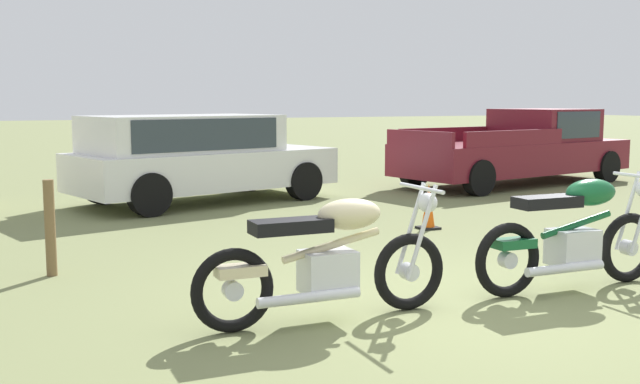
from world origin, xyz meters
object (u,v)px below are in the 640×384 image
object	(u,v)px
motorcycle_green	(574,235)
fence_post_wooden	(50,228)
pickup_truck_burgundy	(523,146)
motorcycle_cream	(329,259)
car_white	(194,152)
traffic_cone	(428,208)

from	to	relation	value
motorcycle_green	fence_post_wooden	world-z (taller)	motorcycle_green
motorcycle_green	pickup_truck_burgundy	size ratio (longest dim) A/B	0.37
motorcycle_cream	motorcycle_green	xyz separation A→B (m)	(2.37, -0.06, 0.01)
motorcycle_cream	car_white	xyz separation A→B (m)	(0.82, 6.79, 0.36)
motorcycle_green	traffic_cone	size ratio (longest dim) A/B	3.34
car_white	traffic_cone	xyz separation A→B (m)	(2.11, -3.68, -0.56)
motorcycle_cream	motorcycle_green	bearing A→B (deg)	-0.14
motorcycle_cream	pickup_truck_burgundy	bearing A→B (deg)	43.25
pickup_truck_burgundy	traffic_cone	distance (m)	5.94
motorcycle_cream	car_white	world-z (taller)	car_white
traffic_cone	motorcycle_green	bearing A→B (deg)	-99.83
motorcycle_cream	motorcycle_green	world-z (taller)	same
motorcycle_cream	car_white	bearing A→B (deg)	84.46
motorcycle_cream	fence_post_wooden	world-z (taller)	motorcycle_cream
fence_post_wooden	traffic_cone	distance (m)	4.76
car_white	traffic_cone	size ratio (longest dim) A/B	7.59
motorcycle_green	car_white	size ratio (longest dim) A/B	0.44
car_white	pickup_truck_burgundy	bearing A→B (deg)	-14.74
car_white	traffic_cone	world-z (taller)	car_white
fence_post_wooden	motorcycle_green	bearing A→B (deg)	-30.85
motorcycle_green	traffic_cone	bearing A→B (deg)	81.87
traffic_cone	fence_post_wooden	bearing A→B (deg)	-171.79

